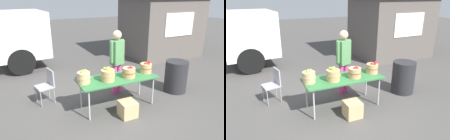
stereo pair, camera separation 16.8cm
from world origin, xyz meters
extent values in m
plane|color=#474442|center=(0.00, 0.00, 0.00)|extent=(40.00, 40.00, 0.00)
cube|color=#2D6B38|center=(0.00, 0.00, 0.73)|extent=(1.90, 0.76, 0.03)
cylinder|color=#B2B2B7|center=(-0.83, -0.30, 0.36)|extent=(0.04, 0.04, 0.72)
cylinder|color=#B2B2B7|center=(0.83, -0.30, 0.36)|extent=(0.04, 0.04, 0.72)
cylinder|color=#B2B2B7|center=(-0.83, 0.30, 0.36)|extent=(0.04, 0.04, 0.72)
cylinder|color=#B2B2B7|center=(0.83, 0.30, 0.36)|extent=(0.04, 0.04, 0.72)
cylinder|color=tan|center=(-0.81, 0.06, 0.88)|extent=(0.29, 0.29, 0.25)
torus|color=tan|center=(-0.81, 0.06, 0.89)|extent=(0.31, 0.31, 0.01)
sphere|color=#7AA833|center=(-0.84, 0.04, 1.03)|extent=(0.07, 0.07, 0.07)
sphere|color=#8CB738|center=(-0.75, 0.12, 1.01)|extent=(0.07, 0.07, 0.07)
sphere|color=#8CB738|center=(-0.81, 0.07, 1.02)|extent=(0.07, 0.07, 0.07)
sphere|color=#9EC647|center=(-0.83, 0.05, 1.01)|extent=(0.07, 0.07, 0.07)
sphere|color=#9EC647|center=(-0.85, 0.02, 1.00)|extent=(0.07, 0.07, 0.07)
sphere|color=#9EC647|center=(-0.84, 0.05, 1.02)|extent=(0.07, 0.07, 0.07)
sphere|color=#9EC647|center=(-0.82, 0.08, 1.02)|extent=(0.08, 0.08, 0.08)
cylinder|color=tan|center=(-0.27, -0.06, 0.88)|extent=(0.31, 0.31, 0.26)
torus|color=tan|center=(-0.27, -0.06, 0.89)|extent=(0.33, 0.33, 0.01)
sphere|color=#9EC647|center=(-0.28, -0.14, 1.01)|extent=(0.07, 0.07, 0.07)
sphere|color=#7AA833|center=(-0.26, -0.09, 1.01)|extent=(0.08, 0.08, 0.08)
sphere|color=#7AA833|center=(-0.18, -0.10, 1.00)|extent=(0.07, 0.07, 0.07)
sphere|color=#9EC647|center=(-0.22, -0.09, 1.02)|extent=(0.06, 0.06, 0.06)
sphere|color=#8CB738|center=(-0.23, 0.03, 1.02)|extent=(0.07, 0.07, 0.07)
sphere|color=#8CB738|center=(-0.29, -0.04, 1.03)|extent=(0.08, 0.08, 0.08)
sphere|color=#7AA833|center=(-0.32, 0.02, 1.03)|extent=(0.06, 0.06, 0.06)
cylinder|color=tan|center=(0.27, -0.08, 0.87)|extent=(0.30, 0.30, 0.23)
torus|color=maroon|center=(0.27, -0.08, 0.88)|extent=(0.32, 0.32, 0.01)
sphere|color=maroon|center=(0.30, -0.07, 0.99)|extent=(0.07, 0.07, 0.07)
sphere|color=maroon|center=(0.25, -0.09, 0.98)|extent=(0.08, 0.08, 0.08)
sphere|color=#B22319|center=(0.34, -0.07, 0.97)|extent=(0.08, 0.08, 0.08)
sphere|color=maroon|center=(0.27, -0.08, 0.98)|extent=(0.07, 0.07, 0.07)
sphere|color=maroon|center=(0.30, -0.12, 0.99)|extent=(0.07, 0.07, 0.07)
cylinder|color=tan|center=(0.81, 0.02, 0.87)|extent=(0.29, 0.29, 0.24)
torus|color=maroon|center=(0.81, 0.02, 0.88)|extent=(0.31, 0.31, 0.01)
sphere|color=#B22319|center=(0.83, -0.06, 0.99)|extent=(0.07, 0.07, 0.07)
sphere|color=maroon|center=(0.78, 0.00, 0.99)|extent=(0.07, 0.07, 0.07)
sphere|color=maroon|center=(0.91, 0.03, 1.00)|extent=(0.08, 0.08, 0.08)
sphere|color=#B22319|center=(0.80, 0.00, 0.98)|extent=(0.08, 0.08, 0.08)
cylinder|color=#CC3F8C|center=(0.40, 0.68, 0.43)|extent=(0.13, 0.13, 0.86)
cylinder|color=#CC3F8C|center=(0.23, 0.63, 0.43)|extent=(0.13, 0.13, 0.86)
cube|color=#4C7F4C|center=(0.31, 0.65, 1.18)|extent=(0.38, 0.32, 0.64)
sphere|color=tan|center=(0.31, 0.65, 1.64)|extent=(0.23, 0.23, 0.23)
cylinder|color=#4C7F4C|center=(0.49, 0.71, 1.22)|extent=(0.09, 0.09, 0.57)
cylinder|color=#4C7F4C|center=(0.13, 0.60, 1.22)|extent=(0.09, 0.09, 0.57)
cube|color=silver|center=(-1.89, 4.33, 1.25)|extent=(2.00, 2.27, 1.60)
cube|color=black|center=(-1.04, 4.41, 1.57)|extent=(0.22, 1.76, 0.80)
cylinder|color=black|center=(-2.14, 5.26, 0.45)|extent=(0.92, 0.37, 0.90)
cylinder|color=black|center=(-1.95, 3.37, 0.45)|extent=(0.92, 0.37, 0.90)
cube|color=#59514C|center=(3.90, 3.48, 1.30)|extent=(3.05, 2.47, 2.60)
cube|color=white|center=(3.87, 2.27, 1.50)|extent=(1.40, 0.07, 0.90)
cube|color=#99999E|center=(-1.57, 0.94, 0.44)|extent=(0.48, 0.48, 0.04)
cube|color=#99999E|center=(-1.39, 0.98, 0.66)|extent=(0.12, 0.40, 0.40)
cylinder|color=gray|center=(-1.77, 1.07, 0.21)|extent=(0.02, 0.02, 0.42)
cylinder|color=gray|center=(-1.70, 0.74, 0.21)|extent=(0.02, 0.02, 0.42)
cylinder|color=gray|center=(-1.44, 1.15, 0.21)|extent=(0.02, 0.02, 0.42)
cylinder|color=gray|center=(-1.37, 0.82, 0.21)|extent=(0.02, 0.02, 0.42)
cylinder|color=#262628|center=(1.89, 0.07, 0.44)|extent=(0.62, 0.62, 0.88)
cube|color=tan|center=(0.00, -0.52, 0.18)|extent=(0.37, 0.37, 0.37)
camera|label=1|loc=(-2.11, -4.11, 2.62)|focal=33.70mm
camera|label=2|loc=(-1.95, -4.18, 2.62)|focal=33.70mm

